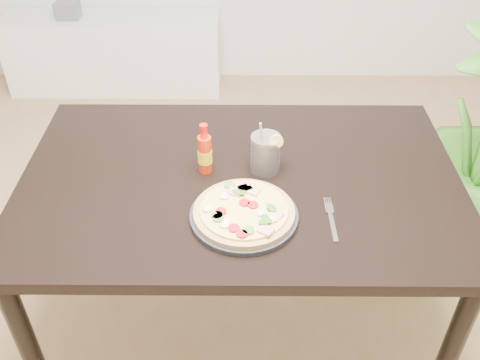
{
  "coord_description": "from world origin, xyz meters",
  "views": [
    {
      "loc": [
        0.06,
        -1.26,
        1.79
      ],
      "look_at": [
        0.05,
        -0.03,
        0.83
      ],
      "focal_mm": 40.0,
      "sensor_mm": 36.0,
      "label": 1
    }
  ],
  "objects_px": {
    "plate": "(244,216)",
    "fork": "(331,217)",
    "cola_cup": "(265,154)",
    "pizza": "(244,211)",
    "media_console": "(115,53)",
    "hot_sauce_bottle": "(205,153)",
    "dining_table": "(240,196)"
  },
  "relations": [
    {
      "from": "hot_sauce_bottle",
      "to": "plate",
      "type": "bearing_deg",
      "value": -61.3
    },
    {
      "from": "dining_table",
      "to": "media_console",
      "type": "height_order",
      "value": "dining_table"
    },
    {
      "from": "pizza",
      "to": "cola_cup",
      "type": "distance_m",
      "value": 0.25
    },
    {
      "from": "plate",
      "to": "pizza",
      "type": "relative_size",
      "value": 1.07
    },
    {
      "from": "pizza",
      "to": "fork",
      "type": "height_order",
      "value": "pizza"
    },
    {
      "from": "pizza",
      "to": "fork",
      "type": "bearing_deg",
      "value": 0.28
    },
    {
      "from": "dining_table",
      "to": "plate",
      "type": "height_order",
      "value": "plate"
    },
    {
      "from": "pizza",
      "to": "media_console",
      "type": "bearing_deg",
      "value": 111.64
    },
    {
      "from": "pizza",
      "to": "cola_cup",
      "type": "bearing_deg",
      "value": 73.92
    },
    {
      "from": "cola_cup",
      "to": "fork",
      "type": "xyz_separation_m",
      "value": [
        0.18,
        -0.24,
        -0.06
      ]
    },
    {
      "from": "pizza",
      "to": "hot_sauce_bottle",
      "type": "height_order",
      "value": "hot_sauce_bottle"
    },
    {
      "from": "dining_table",
      "to": "cola_cup",
      "type": "xyz_separation_m",
      "value": [
        0.08,
        0.04,
        0.14
      ]
    },
    {
      "from": "dining_table",
      "to": "fork",
      "type": "bearing_deg",
      "value": -36.56
    },
    {
      "from": "plate",
      "to": "cola_cup",
      "type": "bearing_deg",
      "value": 73.98
    },
    {
      "from": "dining_table",
      "to": "fork",
      "type": "relative_size",
      "value": 7.44
    },
    {
      "from": "plate",
      "to": "cola_cup",
      "type": "relative_size",
      "value": 1.7
    },
    {
      "from": "plate",
      "to": "cola_cup",
      "type": "height_order",
      "value": "cola_cup"
    },
    {
      "from": "dining_table",
      "to": "fork",
      "type": "xyz_separation_m",
      "value": [
        0.26,
        -0.2,
        0.09
      ]
    },
    {
      "from": "dining_table",
      "to": "hot_sauce_bottle",
      "type": "relative_size",
      "value": 8.04
    },
    {
      "from": "plate",
      "to": "media_console",
      "type": "relative_size",
      "value": 0.22
    },
    {
      "from": "plate",
      "to": "hot_sauce_bottle",
      "type": "relative_size",
      "value": 1.8
    },
    {
      "from": "pizza",
      "to": "media_console",
      "type": "height_order",
      "value": "pizza"
    },
    {
      "from": "cola_cup",
      "to": "hot_sauce_bottle",
      "type": "bearing_deg",
      "value": -176.99
    },
    {
      "from": "dining_table",
      "to": "hot_sauce_bottle",
      "type": "distance_m",
      "value": 0.19
    },
    {
      "from": "dining_table",
      "to": "pizza",
      "type": "relative_size",
      "value": 4.78
    },
    {
      "from": "plate",
      "to": "dining_table",
      "type": "bearing_deg",
      "value": 93.48
    },
    {
      "from": "dining_table",
      "to": "pizza",
      "type": "xyz_separation_m",
      "value": [
        0.01,
        -0.2,
        0.11
      ]
    },
    {
      "from": "plate",
      "to": "fork",
      "type": "bearing_deg",
      "value": 0.08
    },
    {
      "from": "cola_cup",
      "to": "media_console",
      "type": "height_order",
      "value": "cola_cup"
    },
    {
      "from": "hot_sauce_bottle",
      "to": "cola_cup",
      "type": "distance_m",
      "value": 0.19
    },
    {
      "from": "media_console",
      "to": "hot_sauce_bottle",
      "type": "bearing_deg",
      "value": -69.21
    },
    {
      "from": "plate",
      "to": "fork",
      "type": "xyz_separation_m",
      "value": [
        0.25,
        0.0,
        -0.01
      ]
    }
  ]
}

